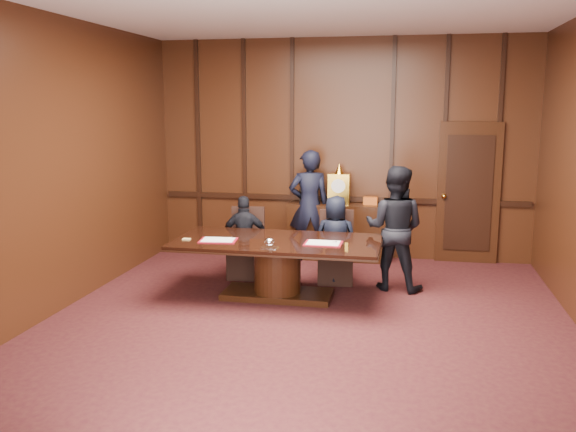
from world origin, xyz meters
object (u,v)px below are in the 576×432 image
Objects in this scene: signatory_right at (336,240)px; conference_table at (277,259)px; witness_left at (309,206)px; signatory_left at (245,237)px; sideboard at (338,229)px; witness_right at (395,228)px.

conference_table is at bearing 50.97° from signatory_right.
conference_table is at bearing 71.00° from witness_left.
conference_table is 1.03m from signatory_left.
witness_left is at bearing -132.61° from signatory_left.
signatory_left is at bearing 0.06° from signatory_right.
sideboard is 1.80m from signatory_left.
signatory_right is at bearing 4.25° from witness_right.
signatory_right is 0.70× the size of witness_left.
conference_table is at bearing 37.45° from witness_right.
signatory_right is at bearing 168.68° from signatory_left.
signatory_right is (1.30, 0.00, 0.02)m from signatory_left.
signatory_left is 0.96× the size of signatory_right.
witness_left reaches higher than signatory_left.
signatory_left is at bearing 41.98° from witness_left.
sideboard is 0.96× the size of witness_right.
sideboard is 0.91× the size of witness_left.
signatory_right is at bearing -85.03° from sideboard.
conference_table is 1.04m from signatory_right.
witness_left reaches higher than sideboard.
sideboard is 1.37m from signatory_right.
conference_table is at bearing -103.83° from sideboard.
sideboard is 0.62m from witness_left.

